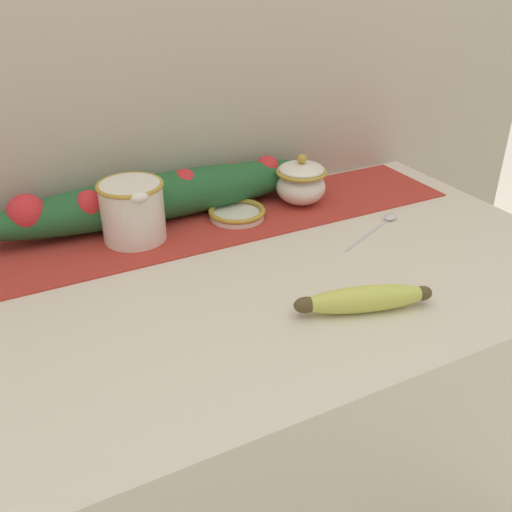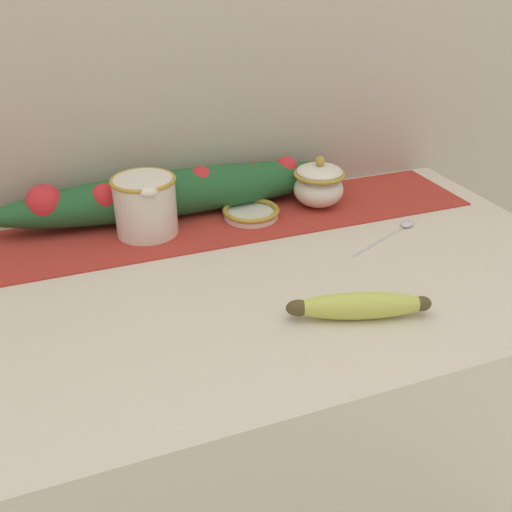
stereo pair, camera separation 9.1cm
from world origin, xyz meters
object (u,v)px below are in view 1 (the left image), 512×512
object	(u,v)px
sugar_bowl	(301,182)
cream_pitcher	(132,209)
banana	(364,299)
small_dish	(237,213)
spoon	(386,221)

from	to	relation	value
sugar_bowl	cream_pitcher	bearing A→B (deg)	179.84
cream_pitcher	banana	world-z (taller)	cream_pitcher
cream_pitcher	sugar_bowl	xyz separation A→B (m)	(0.36, -0.00, -0.01)
small_dish	spoon	world-z (taller)	small_dish
cream_pitcher	small_dish	distance (m)	0.21
sugar_bowl	small_dish	xyz separation A→B (m)	(-0.15, -0.01, -0.04)
sugar_bowl	spoon	size ratio (longest dim) A/B	0.60
small_dish	banana	xyz separation A→B (m)	(0.03, -0.38, 0.01)
sugar_bowl	spoon	bearing A→B (deg)	-56.42
cream_pitcher	small_dish	xyz separation A→B (m)	(0.21, -0.01, -0.05)
banana	spoon	xyz separation A→B (m)	(0.23, 0.23, -0.02)
sugar_bowl	small_dish	size ratio (longest dim) A/B	0.93
sugar_bowl	banana	size ratio (longest dim) A/B	0.50
cream_pitcher	sugar_bowl	size ratio (longest dim) A/B	1.32
spoon	banana	bearing A→B (deg)	-158.84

